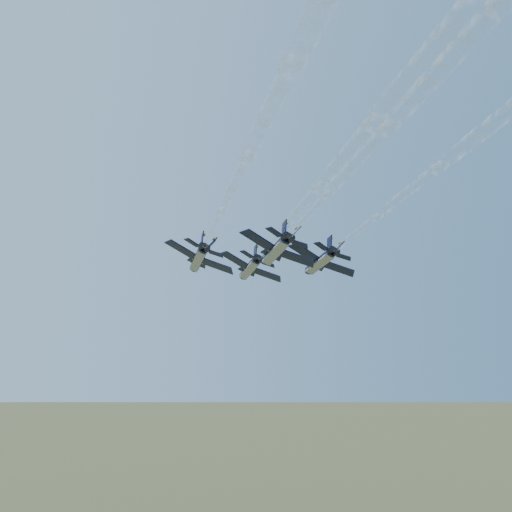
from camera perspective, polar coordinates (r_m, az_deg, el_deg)
name	(u,v)px	position (r m, az deg, el deg)	size (l,w,h in m)	color
jet_lead	(250,268)	(112.80, -0.63, -1.22)	(11.97, 17.39, 5.81)	black
jet_left	(199,259)	(102.09, -5.76, -0.27)	(11.97, 17.39, 5.81)	black
jet_right	(320,262)	(105.54, 6.39, -0.57)	(11.97, 17.39, 5.81)	black
jet_slot	(276,250)	(93.34, 1.99, 0.57)	(11.97, 17.39, 5.81)	black
smoke_trail_lead	(342,198)	(62.91, 8.57, 5.75)	(19.99, 67.58, 2.82)	white
smoke_trail_left	(260,164)	(51.36, 0.37, 9.20)	(19.99, 67.58, 2.82)	white
smoke_trail_right	(491,175)	(58.94, 22.46, 7.46)	(19.99, 67.58, 2.82)	white
smoke_trail_slot	(441,127)	(45.62, 18.04, 12.18)	(19.99, 67.58, 2.82)	white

